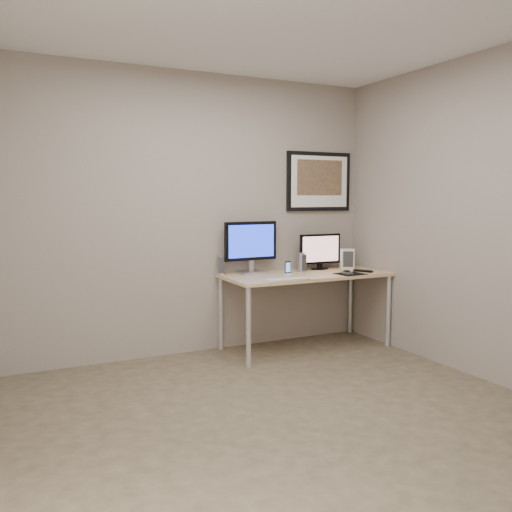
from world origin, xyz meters
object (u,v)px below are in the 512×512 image
at_px(desk, 306,280).
at_px(fan_unit, 347,259).
at_px(framed_art, 319,182).
at_px(monitor_large, 251,245).
at_px(monitor_tv, 320,251).
at_px(speaker_left, 221,265).
at_px(speaker_right, 301,262).
at_px(keyboard, 288,279).
at_px(phone_dock, 288,268).

height_order(desk, fan_unit, fan_unit).
distance_m(framed_art, monitor_large, 1.03).
height_order(monitor_tv, speaker_left, monitor_tv).
bearing_deg(fan_unit, speaker_right, -159.22).
bearing_deg(keyboard, desk, 41.90).
height_order(speaker_left, phone_dock, speaker_left).
bearing_deg(desk, speaker_right, 79.04).
bearing_deg(framed_art, desk, -136.54).
xyz_separation_m(monitor_large, keyboard, (0.10, -0.54, -0.27)).
bearing_deg(desk, monitor_tv, 33.42).
bearing_deg(keyboard, phone_dock, 64.13).
relative_size(monitor_large, fan_unit, 2.69).
relative_size(phone_dock, fan_unit, 0.64).
xyz_separation_m(framed_art, monitor_tv, (-0.07, -0.15, -0.70)).
xyz_separation_m(speaker_left, fan_unit, (1.32, -0.18, 0.01)).
distance_m(desk, framed_art, 1.07).
xyz_separation_m(monitor_tv, fan_unit, (0.29, -0.06, -0.09)).
bearing_deg(desk, framed_art, 43.46).
bearing_deg(monitor_large, fan_unit, -9.40).
relative_size(speaker_left, fan_unit, 0.91).
xyz_separation_m(desk, keyboard, (-0.36, -0.29, 0.07)).
bearing_deg(phone_dock, monitor_tv, 18.10).
height_order(desk, phone_dock, phone_dock).
bearing_deg(desk, keyboard, -141.86).
relative_size(monitor_tv, keyboard, 1.13).
distance_m(framed_art, monitor_tv, 0.72).
relative_size(monitor_tv, phone_dock, 3.53).
bearing_deg(phone_dock, speaker_right, 26.86).
bearing_deg(framed_art, phone_dock, -148.60).
bearing_deg(speaker_right, keyboard, -152.02).
xyz_separation_m(monitor_large, fan_unit, (1.04, -0.12, -0.17)).
bearing_deg(monitor_tv, fan_unit, -10.08).
distance_m(speaker_left, fan_unit, 1.33).
relative_size(speaker_right, phone_dock, 1.42).
xyz_separation_m(desk, speaker_right, (0.02, 0.13, 0.16)).
xyz_separation_m(framed_art, phone_dock, (-0.56, -0.34, -0.83)).
distance_m(monitor_tv, speaker_left, 1.04).
distance_m(framed_art, phone_dock, 1.05).
bearing_deg(speaker_left, framed_art, 24.98).
height_order(phone_dock, fan_unit, fan_unit).
relative_size(desk, fan_unit, 7.85).
height_order(framed_art, monitor_large, framed_art).
xyz_separation_m(framed_art, monitor_large, (-0.82, -0.08, -0.62)).
bearing_deg(monitor_tv, framed_art, 65.23).
distance_m(speaker_right, phone_dock, 0.27).
height_order(framed_art, speaker_left, framed_art).
xyz_separation_m(desk, monitor_tv, (0.28, 0.18, 0.26)).
bearing_deg(framed_art, fan_unit, -43.06).
xyz_separation_m(framed_art, keyboard, (-0.71, -0.62, -0.88)).
relative_size(desk, monitor_tv, 3.47).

